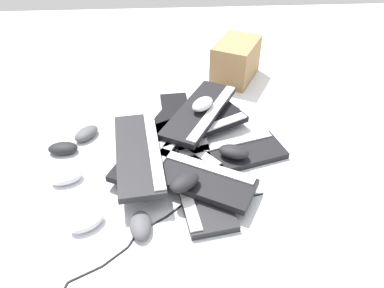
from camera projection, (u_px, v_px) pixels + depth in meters
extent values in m
plane|color=silver|center=(200.00, 151.00, 1.42)|extent=(3.20, 3.20, 0.00)
cube|color=#232326|center=(199.00, 183.00, 1.27)|extent=(0.46, 0.22, 0.02)
cube|color=silver|center=(182.00, 182.00, 1.25)|extent=(0.42, 0.11, 0.01)
cube|color=black|center=(226.00, 157.00, 1.38)|extent=(0.27, 0.46, 0.02)
cube|color=#B2B5BA|center=(221.00, 145.00, 1.41)|extent=(0.15, 0.41, 0.01)
cube|color=black|center=(182.00, 123.00, 1.55)|extent=(0.45, 0.18, 0.02)
cube|color=#B2B5BA|center=(196.00, 119.00, 1.54)|extent=(0.42, 0.07, 0.01)
cube|color=black|center=(168.00, 148.00, 1.42)|extent=(0.44, 0.40, 0.02)
cube|color=silver|center=(179.00, 139.00, 1.44)|extent=(0.35, 0.29, 0.01)
cube|color=black|center=(193.00, 126.00, 1.48)|extent=(0.34, 0.46, 0.02)
cube|color=silver|center=(200.00, 131.00, 1.43)|extent=(0.23, 0.39, 0.01)
cube|color=black|center=(190.00, 177.00, 1.25)|extent=(0.34, 0.46, 0.02)
cube|color=silver|center=(197.00, 163.00, 1.28)|extent=(0.23, 0.38, 0.01)
cube|color=black|center=(155.00, 146.00, 1.38)|extent=(0.46, 0.33, 0.02)
cube|color=#B2B5BA|center=(169.00, 146.00, 1.35)|extent=(0.39, 0.21, 0.01)
cube|color=#232326|center=(138.00, 153.00, 1.30)|extent=(0.45, 0.20, 0.02)
cube|color=silver|center=(154.00, 148.00, 1.30)|extent=(0.42, 0.09, 0.01)
cube|color=black|center=(200.00, 111.00, 1.50)|extent=(0.46, 0.34, 0.02)
cube|color=silver|center=(213.00, 112.00, 1.48)|extent=(0.39, 0.23, 0.01)
ellipsoid|color=#4C4C51|center=(141.00, 225.00, 1.12)|extent=(0.12, 0.08, 0.04)
ellipsoid|color=silver|center=(66.00, 177.00, 1.28)|extent=(0.10, 0.13, 0.04)
ellipsoid|color=black|center=(63.00, 148.00, 1.41)|extent=(0.07, 0.11, 0.04)
ellipsoid|color=silver|center=(87.00, 222.00, 1.13)|extent=(0.12, 0.13, 0.04)
ellipsoid|color=black|center=(234.00, 152.00, 1.34)|extent=(0.10, 0.13, 0.04)
ellipsoid|color=#B7B7BC|center=(203.00, 104.00, 1.48)|extent=(0.13, 0.12, 0.04)
ellipsoid|color=black|center=(184.00, 182.00, 1.18)|extent=(0.12, 0.13, 0.04)
ellipsoid|color=#4C4C51|center=(86.00, 133.00, 1.48)|extent=(0.13, 0.12, 0.04)
cylinder|color=black|center=(252.00, 195.00, 1.24)|extent=(0.02, 0.08, 0.01)
cylinder|color=black|center=(227.00, 195.00, 1.24)|extent=(0.03, 0.09, 0.01)
cylinder|color=black|center=(202.00, 195.00, 1.24)|extent=(0.02, 0.08, 0.01)
cylinder|color=black|center=(179.00, 206.00, 1.20)|extent=(0.08, 0.09, 0.01)
cylinder|color=black|center=(152.00, 224.00, 1.15)|extent=(0.06, 0.09, 0.01)
cylinder|color=black|center=(133.00, 239.00, 1.10)|extent=(0.05, 0.03, 0.01)
cylinder|color=black|center=(115.00, 256.00, 1.06)|extent=(0.06, 0.07, 0.01)
cylinder|color=black|center=(85.00, 274.00, 1.01)|extent=(0.05, 0.09, 0.01)
sphere|color=black|center=(263.00, 193.00, 1.25)|extent=(0.01, 0.01, 0.01)
sphere|color=black|center=(241.00, 198.00, 1.23)|extent=(0.01, 0.01, 0.01)
sphere|color=black|center=(213.00, 193.00, 1.25)|extent=(0.01, 0.01, 0.01)
sphere|color=black|center=(191.00, 197.00, 1.23)|extent=(0.01, 0.01, 0.01)
sphere|color=black|center=(167.00, 216.00, 1.17)|extent=(0.01, 0.01, 0.01)
sphere|color=black|center=(138.00, 232.00, 1.12)|extent=(0.01, 0.01, 0.01)
sphere|color=black|center=(128.00, 247.00, 1.08)|extent=(0.01, 0.01, 0.01)
sphere|color=black|center=(102.00, 266.00, 1.03)|extent=(0.01, 0.01, 0.01)
sphere|color=black|center=(68.00, 282.00, 0.99)|extent=(0.01, 0.01, 0.01)
cube|color=#9E774C|center=(236.00, 60.00, 1.81)|extent=(0.31, 0.27, 0.19)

